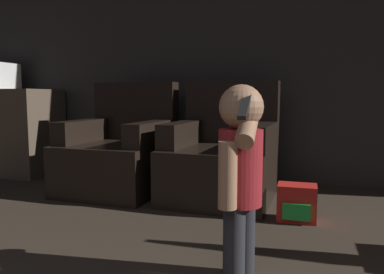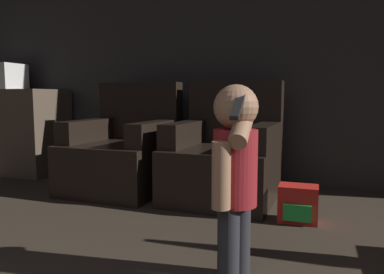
{
  "view_description": "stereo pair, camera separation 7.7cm",
  "coord_description": "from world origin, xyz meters",
  "px_view_note": "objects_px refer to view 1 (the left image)",
  "views": [
    {
      "loc": [
        0.66,
        0.71,
        0.86
      ],
      "look_at": [
        -0.03,
        3.04,
        0.59
      ],
      "focal_mm": 35.0,
      "sensor_mm": 36.0,
      "label": 1
    },
    {
      "loc": [
        0.74,
        0.73,
        0.86
      ],
      "look_at": [
        -0.03,
        3.04,
        0.59
      ],
      "focal_mm": 35.0,
      "sensor_mm": 36.0,
      "label": 2
    }
  ],
  "objects_px": {
    "armchair_right": "(223,159)",
    "person_toddler": "(240,168)",
    "toy_backpack": "(297,203)",
    "armchair_left": "(121,154)"
  },
  "relations": [
    {
      "from": "armchair_right",
      "to": "person_toddler",
      "type": "bearing_deg",
      "value": -72.17
    },
    {
      "from": "toy_backpack",
      "to": "armchair_left",
      "type": "bearing_deg",
      "value": 164.15
    },
    {
      "from": "armchair_left",
      "to": "toy_backpack",
      "type": "distance_m",
      "value": 1.65
    },
    {
      "from": "person_toddler",
      "to": "toy_backpack",
      "type": "relative_size",
      "value": 3.48
    },
    {
      "from": "armchair_right",
      "to": "armchair_left",
      "type": "bearing_deg",
      "value": -177.2
    },
    {
      "from": "armchair_left",
      "to": "toy_backpack",
      "type": "relative_size",
      "value": 3.79
    },
    {
      "from": "armchair_left",
      "to": "armchair_right",
      "type": "bearing_deg",
      "value": 2.27
    },
    {
      "from": "armchair_left",
      "to": "armchair_right",
      "type": "relative_size",
      "value": 1.0
    },
    {
      "from": "armchair_right",
      "to": "person_toddler",
      "type": "height_order",
      "value": "armchair_right"
    },
    {
      "from": "armchair_right",
      "to": "toy_backpack",
      "type": "bearing_deg",
      "value": -33.01
    }
  ]
}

